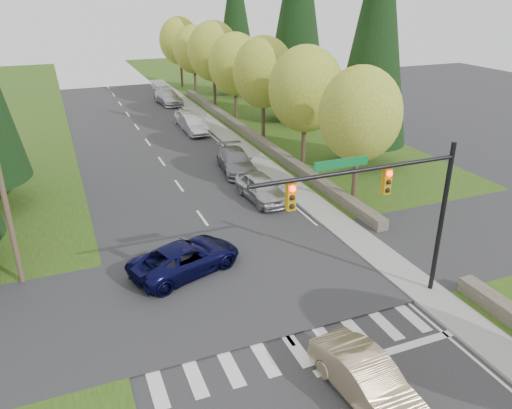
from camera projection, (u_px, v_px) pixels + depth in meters
grass_east at (353, 166)px, 37.17m from camera, size 14.00×110.00×0.06m
cross_street at (249, 284)px, 22.53m from camera, size 120.00×8.00×0.10m
sidewalk_east at (267, 167)px, 36.75m from camera, size 1.80×80.00×0.13m
curb_east at (257, 169)px, 36.46m from camera, size 0.20×80.00×0.13m
stone_wall_north at (249, 134)px, 44.01m from camera, size 0.70×40.00×0.70m
traffic_signal at (388, 196)px, 19.06m from camera, size 8.70×0.37×6.80m
utility_pole at (0, 176)px, 20.58m from camera, size 1.60×0.24×10.00m
decid_tree_0 at (360, 114)px, 28.53m from camera, size 4.80×4.80×8.37m
decid_tree_1 at (306, 89)px, 34.43m from camera, size 5.20×5.20×8.80m
decid_tree_2 at (264, 72)px, 40.24m from camera, size 5.00×5.00×8.82m
decid_tree_3 at (235, 64)px, 46.32m from camera, size 5.00×5.00×8.55m
decid_tree_4 at (213, 51)px, 52.13m from camera, size 5.40×5.40×9.18m
decid_tree_5 at (194, 49)px, 58.22m from camera, size 4.80×4.80×8.30m
decid_tree_6 at (180, 41)px, 64.06m from camera, size 5.20×5.20×8.86m
conifer_e_a at (377, 27)px, 33.59m from camera, size 5.44×5.44×17.80m
conifer_e_b at (298, 4)px, 45.41m from camera, size 6.12×6.12×19.80m
conifer_e_c at (236, 15)px, 57.54m from camera, size 5.10×5.10×16.80m
sedan_champagne at (367, 379)px, 16.01m from camera, size 2.03×4.66×1.49m
suv_navy at (186, 258)px, 23.18m from camera, size 5.85×4.10×1.48m
parked_car_a at (261, 188)px, 31.04m from camera, size 2.22×4.85×1.61m
parked_car_b at (236, 161)px, 35.90m from camera, size 2.89×5.58×1.55m
parked_car_c at (194, 124)px, 45.29m from camera, size 1.69×4.82×1.59m
parked_car_d at (187, 118)px, 47.58m from camera, size 1.79×4.40×1.49m
parked_car_e at (168, 97)px, 56.41m from camera, size 2.66×5.59×1.57m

